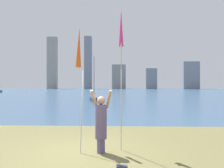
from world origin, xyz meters
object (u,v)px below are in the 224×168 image
object	(u,v)px
kite_flag_right	(121,32)
sailboat_5	(94,99)
person	(101,122)
kite_flag_left	(79,50)
sailboat_1	(0,91)

from	to	relation	value
kite_flag_right	sailboat_5	bearing A→B (deg)	99.17
kite_flag_right	person	bearing A→B (deg)	-135.89
kite_flag_right	kite_flag_left	bearing A→B (deg)	-142.69
person	sailboat_1	bearing A→B (deg)	135.35
sailboat_1	person	bearing A→B (deg)	-58.80
kite_flag_left	sailboat_1	world-z (taller)	sailboat_1
kite_flag_left	kite_flag_right	size ratio (longest dim) A/B	0.83
kite_flag_left	sailboat_1	xyz separation A→B (m)	(-31.09, 52.67, -2.67)
person	sailboat_5	world-z (taller)	sailboat_5
person	kite_flag_right	xyz separation A→B (m)	(0.61, 0.59, 2.82)
person	sailboat_1	size ratio (longest dim) A/B	0.42
kite_flag_left	sailboat_5	bearing A→B (deg)	95.63
sailboat_1	sailboat_5	distance (m)	42.46
kite_flag_left	kite_flag_right	bearing A→B (deg)	37.31
kite_flag_right	sailboat_5	world-z (taller)	sailboat_5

